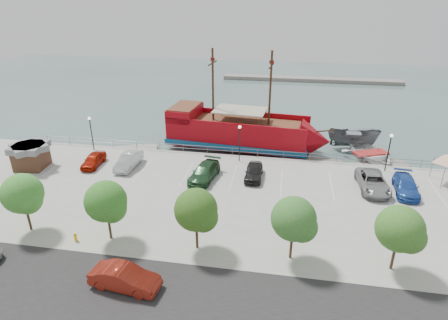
# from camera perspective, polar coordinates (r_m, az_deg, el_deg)

# --- Properties ---
(ground) EXTENTS (160.00, 160.00, 0.00)m
(ground) POSITION_cam_1_polar(r_m,az_deg,el_deg) (37.95, 0.98, -5.47)
(ground) COLOR #3F5351
(street) EXTENTS (100.00, 8.00, 0.04)m
(street) POSITION_cam_1_polar(r_m,az_deg,el_deg) (24.86, -5.17, -21.73)
(street) COLOR black
(street) RESTS_ON land_slab
(sidewalk) EXTENTS (100.00, 4.00, 0.05)m
(sidewalk) POSITION_cam_1_polar(r_m,az_deg,el_deg) (29.19, -2.13, -13.39)
(sidewalk) COLOR gray
(sidewalk) RESTS_ON land_slab
(seawall_railing) EXTENTS (50.00, 0.06, 1.00)m
(seawall_railing) POSITION_cam_1_polar(r_m,az_deg,el_deg) (44.20, 2.56, 1.23)
(seawall_railing) COLOR slate
(seawall_railing) RESTS_ON land_slab
(far_shore) EXTENTS (40.00, 3.00, 0.80)m
(far_shore) POSITION_cam_1_polar(r_m,az_deg,el_deg) (89.61, 13.09, 11.86)
(far_shore) COLOR gray
(far_shore) RESTS_ON ground
(pirate_ship) EXTENTS (21.16, 7.69, 13.20)m
(pirate_ship) POSITION_cam_1_polar(r_m,az_deg,el_deg) (48.11, 3.91, 4.04)
(pirate_ship) COLOR #90040D
(pirate_ship) RESTS_ON ground
(patrol_boat) EXTENTS (6.60, 2.64, 2.53)m
(patrol_boat) POSITION_cam_1_polar(r_m,az_deg,el_deg) (51.24, 19.06, 2.88)
(patrol_boat) COLOR #4C4E51
(patrol_boat) RESTS_ON ground
(speedboat) EXTENTS (7.51, 8.57, 1.48)m
(speedboat) POSITION_cam_1_polar(r_m,az_deg,el_deg) (48.42, 21.40, 0.60)
(speedboat) COLOR white
(speedboat) RESTS_ON ground
(dock_west) EXTENTS (7.30, 4.21, 0.40)m
(dock_west) POSITION_cam_1_polar(r_m,az_deg,el_deg) (49.77, -14.23, 1.54)
(dock_west) COLOR gray
(dock_west) RESTS_ON ground
(dock_mid) EXTENTS (6.87, 2.13, 0.39)m
(dock_mid) POSITION_cam_1_polar(r_m,az_deg,el_deg) (45.87, 13.31, -0.36)
(dock_mid) COLOR slate
(dock_mid) RESTS_ON ground
(dock_east) EXTENTS (8.11, 4.76, 0.45)m
(dock_east) POSITION_cam_1_polar(r_m,az_deg,el_deg) (46.94, 21.99, -0.94)
(dock_east) COLOR slate
(dock_east) RESTS_ON ground
(shed) EXTENTS (3.57, 3.57, 2.73)m
(shed) POSITION_cam_1_polar(r_m,az_deg,el_deg) (46.10, -27.39, 0.63)
(shed) COLOR #4C301F
(shed) RESTS_ON land_slab
(street_sedan) EXTENTS (4.86, 2.15, 1.55)m
(street_sedan) POSITION_cam_1_polar(r_m,az_deg,el_deg) (26.43, -14.88, -16.98)
(street_sedan) COLOR maroon
(street_sedan) RESTS_ON street
(fire_hydrant) EXTENTS (0.25, 0.25, 0.72)m
(fire_hydrant) POSITION_cam_1_polar(r_m,az_deg,el_deg) (31.94, -21.70, -10.83)
(fire_hydrant) COLOR #DDB800
(fire_hydrant) RESTS_ON sidewalk
(lamp_post_left) EXTENTS (0.36, 0.36, 4.28)m
(lamp_post_left) POSITION_cam_1_polar(r_m,az_deg,el_deg) (47.70, -19.65, 4.67)
(lamp_post_left) COLOR black
(lamp_post_left) RESTS_ON land_slab
(lamp_post_mid) EXTENTS (0.36, 0.36, 4.28)m
(lamp_post_mid) POSITION_cam_1_polar(r_m,az_deg,el_deg) (42.10, 2.39, 3.56)
(lamp_post_mid) COLOR black
(lamp_post_mid) RESTS_ON land_slab
(lamp_post_right) EXTENTS (0.36, 0.36, 4.28)m
(lamp_post_right) POSITION_cam_1_polar(r_m,az_deg,el_deg) (43.24, 23.92, 1.98)
(lamp_post_right) COLOR black
(lamp_post_right) RESTS_ON land_slab
(tree_b) EXTENTS (3.30, 3.20, 5.00)m
(tree_b) POSITION_cam_1_polar(r_m,az_deg,el_deg) (33.33, -28.22, -4.74)
(tree_b) COLOR #473321
(tree_b) RESTS_ON sidewalk
(tree_c) EXTENTS (3.30, 3.20, 5.00)m
(tree_c) POSITION_cam_1_polar(r_m,az_deg,el_deg) (29.70, -17.36, -6.28)
(tree_c) COLOR #473321
(tree_c) RESTS_ON sidewalk
(tree_d) EXTENTS (3.30, 3.20, 5.00)m
(tree_d) POSITION_cam_1_polar(r_m,az_deg,el_deg) (27.42, -4.04, -7.84)
(tree_d) COLOR #473321
(tree_d) RESTS_ON sidewalk
(tree_e) EXTENTS (3.30, 3.20, 5.00)m
(tree_e) POSITION_cam_1_polar(r_m,az_deg,el_deg) (26.82, 10.85, -9.08)
(tree_e) COLOR #473321
(tree_e) RESTS_ON sidewalk
(tree_f) EXTENTS (3.30, 3.20, 5.00)m
(tree_f) POSITION_cam_1_polar(r_m,az_deg,el_deg) (28.01, 25.50, -9.71)
(tree_f) COLOR #473321
(tree_f) RESTS_ON sidewalk
(parked_car_a) EXTENTS (1.87, 4.19, 1.40)m
(parked_car_a) POSITION_cam_1_polar(r_m,az_deg,el_deg) (44.14, -19.27, 0.02)
(parked_car_a) COLOR #9A1403
(parked_car_a) RESTS_ON land_slab
(parked_car_b) EXTENTS (1.80, 4.73, 1.54)m
(parked_car_b) POSITION_cam_1_polar(r_m,az_deg,el_deg) (42.57, -14.33, -0.14)
(parked_car_b) COLOR #ACAFB1
(parked_car_b) RESTS_ON land_slab
(parked_car_d) EXTENTS (2.92, 5.63, 1.56)m
(parked_car_d) POSITION_cam_1_polar(r_m,az_deg,el_deg) (38.71, -3.01, -1.88)
(parked_car_d) COLOR #1F4525
(parked_car_d) RESTS_ON land_slab
(parked_car_e) EXTENTS (1.75, 4.32, 1.47)m
(parked_car_e) POSITION_cam_1_polar(r_m,az_deg,el_deg) (39.01, 4.56, -1.78)
(parked_car_e) COLOR black
(parked_car_e) RESTS_ON land_slab
(parked_car_g) EXTENTS (2.85, 5.77, 1.57)m
(parked_car_g) POSITION_cam_1_polar(r_m,az_deg,el_deg) (39.52, 21.73, -3.13)
(parked_car_g) COLOR gray
(parked_car_g) RESTS_ON land_slab
(parked_car_h) EXTENTS (2.46, 5.17, 1.46)m
(parked_car_h) POSITION_cam_1_polar(r_m,az_deg,el_deg) (40.21, 25.98, -3.55)
(parked_car_h) COLOR #244CA1
(parked_car_h) RESTS_ON land_slab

